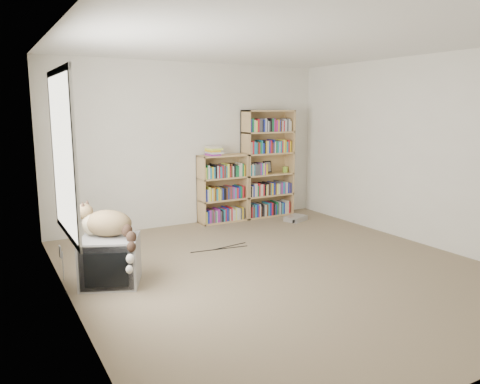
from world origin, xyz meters
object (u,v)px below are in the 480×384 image
cat (111,228)px  bookcase_tall (267,166)px  crt_tv (111,261)px  bookcase_short (222,191)px  dvd_player (296,218)px

cat → bookcase_tall: size_ratio=0.46×
crt_tv → bookcase_short: bearing=62.7°
crt_tv → dvd_player: 3.58m
crt_tv → bookcase_tall: bookcase_tall is taller
dvd_player → crt_tv: bearing=179.2°
bookcase_tall → dvd_player: bearing=-69.3°
bookcase_tall → dvd_player: 1.00m
bookcase_tall → dvd_player: size_ratio=5.07×
bookcase_short → dvd_player: size_ratio=3.09×
crt_tv → dvd_player: bearing=44.8°
crt_tv → dvd_player: crt_tv is taller
dvd_player → bookcase_short: bearing=130.2°
cat → dvd_player: size_ratio=2.33×
cat → bookcase_short: bearing=75.9°
dvd_player → cat: bearing=179.3°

